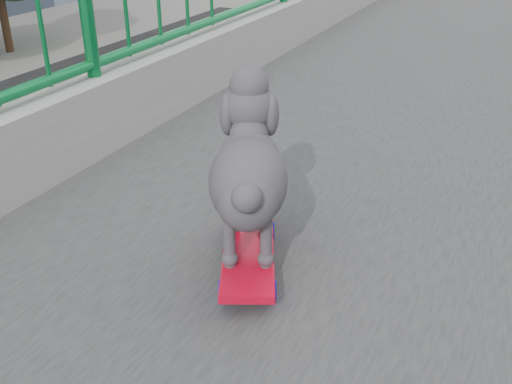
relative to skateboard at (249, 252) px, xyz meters
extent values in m
cylinder|color=black|center=(-25.48, 22.58, -5.67)|extent=(0.44, 0.44, 2.77)
cube|color=red|center=(0.00, 0.00, 0.01)|extent=(0.34, 0.51, 0.02)
cube|color=#99999E|center=(0.07, -0.14, -0.01)|extent=(0.09, 0.07, 0.02)
cylinder|color=#080BB7|center=(0.01, -0.17, -0.02)|extent=(0.05, 0.06, 0.06)
sphere|color=yellow|center=(0.01, -0.17, -0.02)|extent=(0.02, 0.02, 0.02)
cylinder|color=#080BB7|center=(0.12, -0.12, -0.02)|extent=(0.05, 0.06, 0.06)
sphere|color=yellow|center=(0.12, -0.12, -0.02)|extent=(0.02, 0.02, 0.02)
cube|color=#99999E|center=(-0.07, 0.14, -0.01)|extent=(0.09, 0.07, 0.02)
cylinder|color=#080BB7|center=(-0.12, 0.12, -0.02)|extent=(0.05, 0.06, 0.06)
sphere|color=yellow|center=(-0.12, 0.12, -0.02)|extent=(0.02, 0.02, 0.02)
cylinder|color=#080BB7|center=(-0.01, 0.17, -0.02)|extent=(0.05, 0.06, 0.06)
sphere|color=yellow|center=(-0.01, 0.17, -0.02)|extent=(0.02, 0.02, 0.02)
ellipsoid|color=#322F35|center=(0.00, 0.00, 0.23)|extent=(0.34, 0.40, 0.23)
sphere|color=#322F35|center=(-0.08, 0.17, 0.37)|extent=(0.15, 0.15, 0.15)
sphere|color=black|center=(-0.12, 0.26, 0.35)|extent=(0.03, 0.03, 0.03)
sphere|color=#322F35|center=(0.08, -0.17, 0.27)|extent=(0.08, 0.08, 0.08)
cylinder|color=#322F35|center=(-0.08, 0.07, 0.09)|extent=(0.03, 0.03, 0.14)
cylinder|color=#322F35|center=(0.00, 0.11, 0.09)|extent=(0.03, 0.03, 0.14)
cylinder|color=#322F35|center=(0.00, -0.11, 0.09)|extent=(0.03, 0.03, 0.14)
cylinder|color=#322F35|center=(0.08, -0.07, 0.09)|extent=(0.03, 0.03, 0.14)
imported|color=black|center=(-5.58, 5.33, -6.39)|extent=(1.56, 3.87, 1.32)
camera|label=1|loc=(0.64, -1.32, 0.94)|focal=42.00mm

